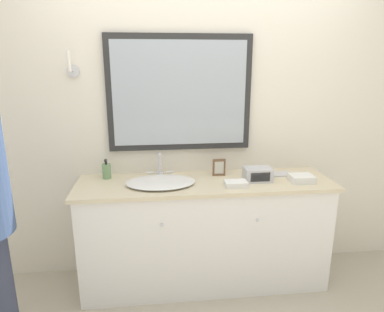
{
  "coord_description": "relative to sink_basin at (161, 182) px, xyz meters",
  "views": [
    {
      "loc": [
        -0.37,
        -2.09,
        1.71
      ],
      "look_at": [
        -0.1,
        0.29,
        1.05
      ],
      "focal_mm": 32.0,
      "sensor_mm": 36.0,
      "label": 1
    }
  ],
  "objects": [
    {
      "name": "ground_plane",
      "position": [
        0.33,
        -0.27,
        -0.87
      ],
      "size": [
        14.0,
        14.0,
        0.0
      ],
      "primitive_type": "plane",
      "color": "#B2A893"
    },
    {
      "name": "wall_back",
      "position": [
        0.33,
        0.31,
        0.41
      ],
      "size": [
        8.0,
        0.18,
        2.55
      ],
      "color": "silver",
      "rests_on": "ground_plane"
    },
    {
      "name": "vanity_counter",
      "position": [
        0.33,
        0.02,
        -0.44
      ],
      "size": [
        1.91,
        0.53,
        0.85
      ],
      "color": "white",
      "rests_on": "ground_plane"
    },
    {
      "name": "sink_basin",
      "position": [
        0.0,
        0.0,
        0.0
      ],
      "size": [
        0.5,
        0.39,
        0.19
      ],
      "color": "white",
      "rests_on": "vanity_counter"
    },
    {
      "name": "soap_bottle",
      "position": [
        -0.41,
        0.18,
        0.04
      ],
      "size": [
        0.07,
        0.07,
        0.15
      ],
      "color": "#709966",
      "rests_on": "vanity_counter"
    },
    {
      "name": "appliance_box",
      "position": [
        0.72,
        -0.01,
        0.03
      ],
      "size": [
        0.2,
        0.14,
        0.1
      ],
      "color": "#BCBCC1",
      "rests_on": "vanity_counter"
    },
    {
      "name": "picture_frame",
      "position": [
        0.46,
        0.14,
        0.05
      ],
      "size": [
        0.1,
        0.01,
        0.14
      ],
      "color": "brown",
      "rests_on": "vanity_counter"
    },
    {
      "name": "hand_towel_near_sink",
      "position": [
        0.54,
        -0.11,
        0.0
      ],
      "size": [
        0.16,
        0.11,
        0.04
      ],
      "color": "white",
      "rests_on": "vanity_counter"
    },
    {
      "name": "hand_towel_far_corner",
      "position": [
        1.04,
        -0.07,
        0.01
      ],
      "size": [
        0.17,
        0.14,
        0.05
      ],
      "color": "white",
      "rests_on": "vanity_counter"
    },
    {
      "name": "metal_tray",
      "position": [
        0.96,
        0.11,
        -0.01
      ],
      "size": [
        0.16,
        0.12,
        0.01
      ],
      "color": "silver",
      "rests_on": "vanity_counter"
    }
  ]
}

